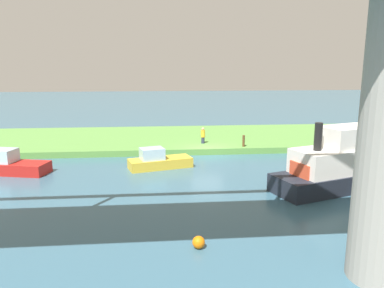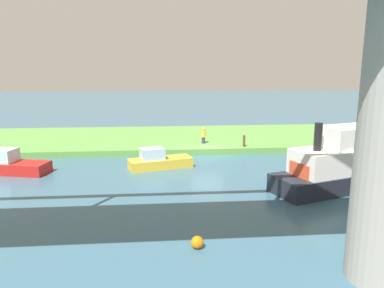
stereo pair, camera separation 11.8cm
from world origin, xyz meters
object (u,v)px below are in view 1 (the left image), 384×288
object	(u,v)px
mooring_post	(244,141)
motorboat_white	(341,164)
pontoon_yellow	(158,161)
motorboat_red	(9,165)
marker_buoy	(199,242)
person_on_bank	(203,135)

from	to	relation	value
mooring_post	motorboat_white	distance (m)	10.22
motorboat_white	pontoon_yellow	bearing A→B (deg)	-26.91
mooring_post	motorboat_white	xyz separation A→B (m)	(-3.53, 9.57, 0.51)
motorboat_red	motorboat_white	bearing A→B (deg)	166.26
motorboat_white	motorboat_red	bearing A→B (deg)	-13.74
motorboat_white	marker_buoy	bearing A→B (deg)	36.05
person_on_bank	marker_buoy	size ratio (longest dim) A/B	2.78
mooring_post	marker_buoy	bearing A→B (deg)	71.08
motorboat_white	motorboat_red	size ratio (longest dim) A/B	1.61
person_on_bank	motorboat_red	xyz separation A→B (m)	(13.84, 6.18, -0.62)
motorboat_red	pontoon_yellow	world-z (taller)	motorboat_red
mooring_post	marker_buoy	world-z (taller)	mooring_post
motorboat_white	motorboat_red	world-z (taller)	motorboat_white
person_on_bank	marker_buoy	distance (m)	17.99
mooring_post	motorboat_red	xyz separation A→B (m)	(17.04, 4.55, -0.40)
motorboat_white	pontoon_yellow	size ratio (longest dim) A/B	1.77
mooring_post	pontoon_yellow	distance (m)	8.24
motorboat_red	mooring_post	bearing A→B (deg)	-165.07
motorboat_red	marker_buoy	bearing A→B (deg)	134.67
motorboat_red	marker_buoy	xyz separation A→B (m)	(-11.50, 11.63, -0.33)
motorboat_white	motorboat_red	distance (m)	21.20
marker_buoy	mooring_post	bearing A→B (deg)	-108.92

